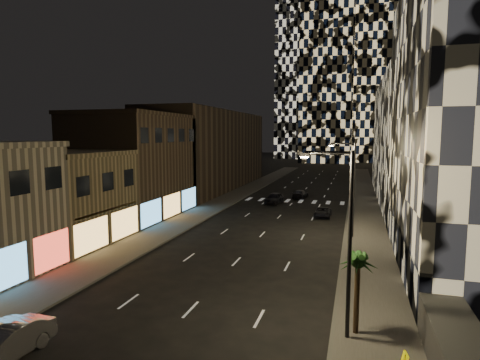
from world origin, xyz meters
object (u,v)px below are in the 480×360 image
Objects in this scene: car_dark_rightlane at (323,212)px; palm_tree at (358,267)px; car_silver_parked at (1,345)px; car_dark_oncoming at (300,194)px; streetlight_far at (351,183)px; streetlight_near at (345,231)px; car_dark_midlane at (274,198)px.

car_dark_rightlane is 29.13m from palm_tree.
car_dark_oncoming is (6.30, 49.15, -0.14)m from car_silver_parked.
car_dark_oncoming is at bearing 84.84° from car_silver_parked.
palm_tree reaches higher than car_dark_rightlane.
streetlight_far is 2.01× the size of car_dark_oncoming.
streetlight_near is 16.10m from car_silver_parked.
car_dark_midlane is 1.13× the size of palm_tree.
streetlight_near is 1.88× the size of car_silver_parked.
car_dark_rightlane is at bearing 113.09° from car_dark_oncoming.
streetlight_near is 1.96× the size of car_dark_midlane.
palm_tree reaches higher than car_dark_oncoming.
car_dark_rightlane is (4.55, -13.70, -0.08)m from car_dark_oncoming.
car_silver_parked is at bearing -106.75° from car_dark_rightlane.
palm_tree is (0.65, -19.43, -1.84)m from streetlight_far.
car_dark_midlane reaches higher than car_dark_rightlane.
car_silver_parked is 1.16× the size of car_dark_rightlane.
palm_tree is (11.45, -36.47, 2.73)m from car_dark_midlane.
streetlight_near is 20.00m from streetlight_far.
streetlight_far is at bearing -70.14° from car_dark_rightlane.
streetlight_far reaches higher than car_dark_rightlane.
streetlight_far is 24.73m from car_dark_oncoming.
car_dark_oncoming is 43.35m from palm_tree.
streetlight_far is 19.53m from palm_tree.
palm_tree reaches higher than car_dark_midlane.
streetlight_near reaches higher than car_silver_parked.
car_dark_midlane is at bearing 68.31° from car_dark_oncoming.
car_dark_rightlane is at bearing 109.59° from streetlight_far.
car_silver_parked reaches higher than car_dark_rightlane.
car_silver_parked is at bearing -155.51° from palm_tree.
car_dark_midlane is 1.03× the size of car_dark_oncoming.
streetlight_far reaches higher than car_silver_parked.
streetlight_far is at bearing 91.90° from palm_tree.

